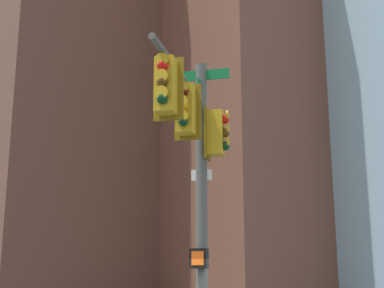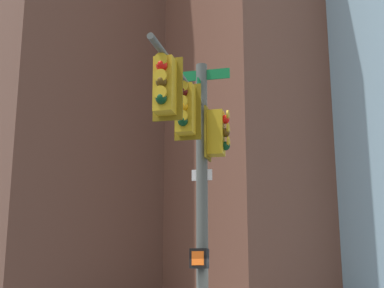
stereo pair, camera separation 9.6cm
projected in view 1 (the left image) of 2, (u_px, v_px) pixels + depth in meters
signal_pole_assembly at (196, 158)px, 11.76m from camera, size 3.18×3.18×6.85m
building_brick_nearside at (74, 27)px, 62.05m from camera, size 22.92×16.78×58.01m
building_brick_midblock at (252, 81)px, 53.35m from camera, size 16.95×14.94×40.57m
building_brick_farside at (279, 97)px, 63.12m from camera, size 18.52×16.23×43.98m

